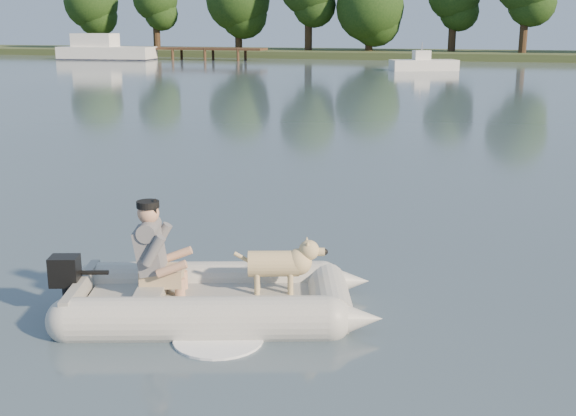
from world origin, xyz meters
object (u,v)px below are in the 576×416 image
(dinghy, at_px, (215,264))
(man, at_px, (152,247))
(dog, at_px, (274,268))
(cabin_cruiser, at_px, (107,47))
(motorboat, at_px, (424,57))
(dock, at_px, (167,53))

(dinghy, height_order, man, man)
(man, bearing_deg, dog, 0.00)
(cabin_cruiser, distance_m, motorboat, 28.58)
(motorboat, bearing_deg, dog, -109.05)
(dinghy, xyz_separation_m, dog, (0.57, 0.24, -0.07))
(dock, xyz_separation_m, dinghy, (26.18, -51.74, 0.04))
(man, relative_size, cabin_cruiser, 0.12)
(dock, bearing_deg, man, -63.81)
(dock, bearing_deg, motorboat, -21.04)
(dinghy, relative_size, motorboat, 1.02)
(man, bearing_deg, cabin_cruiser, 103.16)
(dinghy, bearing_deg, dog, 4.57)
(cabin_cruiser, xyz_separation_m, motorboat, (27.81, -6.58, -0.24))
(dock, relative_size, cabin_cruiser, 2.12)
(dinghy, distance_m, cabin_cruiser, 58.10)
(dock, height_order, cabin_cruiser, cabin_cruiser)
(man, relative_size, motorboat, 0.23)
(dinghy, xyz_separation_m, motorboat, (-2.84, 42.77, 0.31))
(motorboat, bearing_deg, man, -110.72)
(dinghy, relative_size, dog, 5.21)
(dock, relative_size, motorboat, 3.96)
(cabin_cruiser, bearing_deg, dinghy, -64.28)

